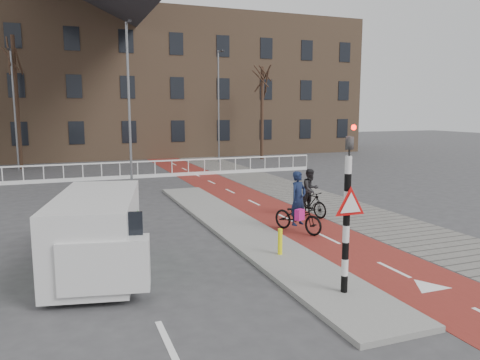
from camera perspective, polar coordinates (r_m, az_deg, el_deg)
name	(u,v)px	position (r m, az deg, el deg)	size (l,w,h in m)	color
ground	(320,265)	(12.31, 9.71, -10.15)	(120.00, 120.00, 0.00)	#38383A
bike_lane	(237,195)	(21.72, -0.32, -1.80)	(2.50, 60.00, 0.01)	maroon
sidewalk	(291,191)	(22.84, 6.27, -1.34)	(3.00, 60.00, 0.01)	slate
curb_island	(239,228)	(15.46, -0.14, -5.89)	(1.80, 16.00, 0.12)	gray
traffic_signal	(348,205)	(9.83, 12.98, -3.01)	(0.80, 0.80, 3.68)	black
bollard	(280,242)	(12.52, 4.91, -7.49)	(0.12, 0.12, 0.69)	#FCF40E
cyclist_near	(298,212)	(15.15, 7.09, -3.88)	(1.35, 2.01, 1.98)	black
cyclist_far	(310,197)	(17.41, 8.56, -2.04)	(0.89, 1.68, 1.77)	black
van	(97,232)	(11.84, -17.04, -6.08)	(2.64, 4.71, 1.91)	silver
railing	(83,176)	(27.26, -18.60, 0.52)	(28.00, 0.10, 0.99)	silver
townhouse_row	(95,63)	(42.28, -17.23, 13.51)	(46.00, 10.00, 15.90)	#7F6047
tree_mid	(17,103)	(34.15, -25.54, 8.44)	(0.25, 0.25, 8.64)	#311E15
tree_right	(262,114)	(37.18, 2.72, 8.10)	(0.26, 0.26, 7.20)	#311E15
streetlight_near	(129,108)	(23.56, -13.36, 8.57)	(0.12, 0.12, 8.02)	slate
streetlight_left	(15,111)	(33.39, -25.77, 7.62)	(0.12, 0.12, 7.69)	slate
streetlight_right	(219,107)	(35.16, -2.63, 8.86)	(0.12, 0.12, 8.17)	slate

